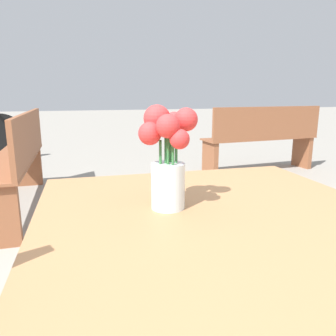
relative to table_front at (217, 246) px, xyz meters
name	(u,v)px	position (x,y,z in m)	size (l,w,h in m)	color
table_front	(217,246)	(0.00, 0.00, 0.00)	(0.95, 0.98, 0.71)	#9E7047
flower_vase	(168,160)	(-0.11, 0.08, 0.22)	(0.16, 0.13, 0.27)	silver
bench_near	(263,137)	(2.01, 2.95, -0.16)	(1.58, 0.47, 0.85)	brown
bench_middle	(20,157)	(-0.79, 2.34, -0.15)	(0.38, 1.71, 0.85)	brown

